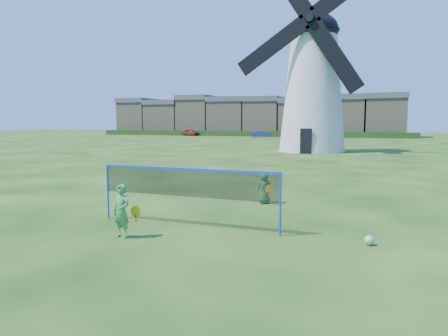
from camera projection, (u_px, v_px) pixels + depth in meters
name	position (u px, v px, depth m)	size (l,w,h in m)	color
ground	(210.00, 226.00, 11.18)	(220.00, 220.00, 0.00)	black
windmill	(313.00, 83.00, 38.32)	(12.99, 5.96, 18.00)	silver
badminton_net	(187.00, 184.00, 10.97)	(5.05, 0.05, 1.55)	blue
player_girl	(122.00, 211.00, 9.94)	(0.68, 0.39, 1.28)	green
player_boy	(264.00, 188.00, 14.15)	(0.66, 0.51, 1.05)	#4B8641
play_ball	(369.00, 240.00, 9.40)	(0.22, 0.22, 0.22)	green
terraced_houses	(249.00, 116.00, 85.58)	(59.30, 8.40, 8.21)	tan
hedge	(242.00, 134.00, 80.17)	(62.00, 0.80, 1.00)	#193814
car_left	(191.00, 133.00, 83.10)	(1.51, 3.75, 1.28)	maroon
car_right	(261.00, 134.00, 75.00)	(1.29, 3.69, 1.21)	navy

